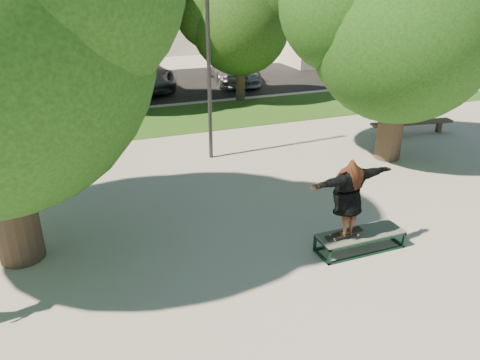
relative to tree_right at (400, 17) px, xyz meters
name	(u,v)px	position (x,y,z in m)	size (l,w,h in m)	color
ground	(240,242)	(-5.92, -3.08, -4.09)	(120.00, 120.00, 0.00)	gray
grass_strip	(175,119)	(-4.92, 6.42, -4.08)	(30.00, 4.00, 0.02)	#1E4D16
asphalt_strip	(124,88)	(-5.92, 12.92, -4.09)	(40.00, 8.00, 0.01)	black
tree_right	(400,17)	(0.00, 0.00, 0.00)	(6.24, 5.33, 6.51)	#38281E
bg_tree_mid	(101,7)	(-6.99, 8.99, -0.08)	(5.76, 4.92, 6.24)	#38281E
bg_tree_right	(238,19)	(-1.48, 8.48, -0.60)	(5.04, 4.31, 5.43)	#38281E
lamppost	(208,52)	(-4.92, 1.92, -0.94)	(0.25, 0.15, 6.11)	#2D2D30
grind_box	(360,241)	(-3.75, -4.23, -3.90)	(1.80, 0.60, 0.38)	black
skater_rig	(348,197)	(-4.15, -4.23, -2.86)	(1.98, 0.78, 1.65)	white
bench	(412,124)	(2.36, 1.56, -3.71)	(3.04, 0.82, 0.46)	#4C402E
car_dark	(117,80)	(-6.42, 11.27, -3.35)	(1.58, 4.54, 1.49)	black
car_grey	(138,72)	(-5.21, 12.59, -3.31)	(2.59, 5.62, 1.56)	slate
car_silver_b	(233,67)	(-0.29, 12.40, -3.33)	(2.13, 5.25, 1.52)	#9F9FA3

